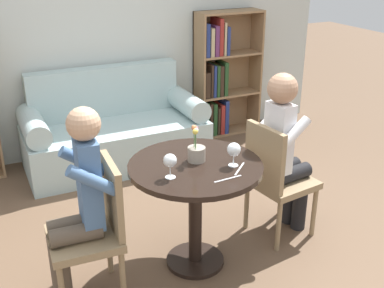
{
  "coord_description": "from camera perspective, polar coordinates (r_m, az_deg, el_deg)",
  "views": [
    {
      "loc": [
        -1.22,
        -2.49,
        2.08
      ],
      "look_at": [
        0.0,
        0.05,
        0.88
      ],
      "focal_mm": 45.0,
      "sensor_mm": 36.0,
      "label": 1
    }
  ],
  "objects": [
    {
      "name": "couch",
      "position": [
        4.83,
        -9.19,
        1.31
      ],
      "size": [
        1.74,
        0.8,
        0.92
      ],
      "color": "#A8C1C1",
      "rests_on": "ground_plane"
    },
    {
      "name": "person_right",
      "position": [
        3.54,
        10.99,
        -0.7
      ],
      "size": [
        0.44,
        0.38,
        1.26
      ],
      "rotation": [
        0.0,
        0.0,
        1.71
      ],
      "color": "black",
      "rests_on": "ground_plane"
    },
    {
      "name": "bookshelf_right",
      "position": [
        5.43,
        3.27,
        7.92
      ],
      "size": [
        0.74,
        0.28,
        1.38
      ],
      "color": "#93704C",
      "rests_on": "ground_plane"
    },
    {
      "name": "fork_left_setting",
      "position": [
        2.89,
        4.28,
        -4.13
      ],
      "size": [
        0.19,
        0.02,
        0.0
      ],
      "color": "silver",
      "rests_on": "round_table"
    },
    {
      "name": "person_left",
      "position": [
        2.9,
        -13.39,
        -7.09
      ],
      "size": [
        0.43,
        0.36,
        1.25
      ],
      "rotation": [
        0.0,
        0.0,
        -1.63
      ],
      "color": "brown",
      "rests_on": "ground_plane"
    },
    {
      "name": "wine_glass_left",
      "position": [
        2.86,
        -2.62,
        -2.06
      ],
      "size": [
        0.08,
        0.08,
        0.15
      ],
      "color": "white",
      "rests_on": "round_table"
    },
    {
      "name": "round_table",
      "position": [
        3.15,
        0.39,
        -5.15
      ],
      "size": [
        0.87,
        0.87,
        0.76
      ],
      "color": "black",
      "rests_on": "ground_plane"
    },
    {
      "name": "ground_plane",
      "position": [
        3.47,
        0.37,
        -13.79
      ],
      "size": [
        16.0,
        16.0,
        0.0
      ],
      "primitive_type": "plane",
      "color": "brown"
    },
    {
      "name": "knife_left_setting",
      "position": [
        3.02,
        5.66,
        -2.93
      ],
      "size": [
        0.15,
        0.14,
        0.0
      ],
      "color": "silver",
      "rests_on": "round_table"
    },
    {
      "name": "back_wall",
      "position": [
        4.96,
        -11.46,
        14.2
      ],
      "size": [
        5.2,
        0.05,
        2.7
      ],
      "color": "silver",
      "rests_on": "ground_plane"
    },
    {
      "name": "flower_vase",
      "position": [
        3.09,
        0.52,
        -0.82
      ],
      "size": [
        0.12,
        0.12,
        0.24
      ],
      "color": "#9E9384",
      "rests_on": "round_table"
    },
    {
      "name": "chair_left",
      "position": [
        2.99,
        -11.37,
        -9.5
      ],
      "size": [
        0.44,
        0.44,
        0.9
      ],
      "rotation": [
        0.0,
        0.0,
        -1.63
      ],
      "color": "#937A56",
      "rests_on": "ground_plane"
    },
    {
      "name": "chair_right",
      "position": [
        3.55,
        9.84,
        -3.77
      ],
      "size": [
        0.47,
        0.47,
        0.9
      ],
      "rotation": [
        0.0,
        0.0,
        1.71
      ],
      "color": "#937A56",
      "rests_on": "ground_plane"
    },
    {
      "name": "wine_glass_right",
      "position": [
        3.02,
        4.98,
        -0.73
      ],
      "size": [
        0.09,
        0.09,
        0.16
      ],
      "color": "white",
      "rests_on": "round_table"
    }
  ]
}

